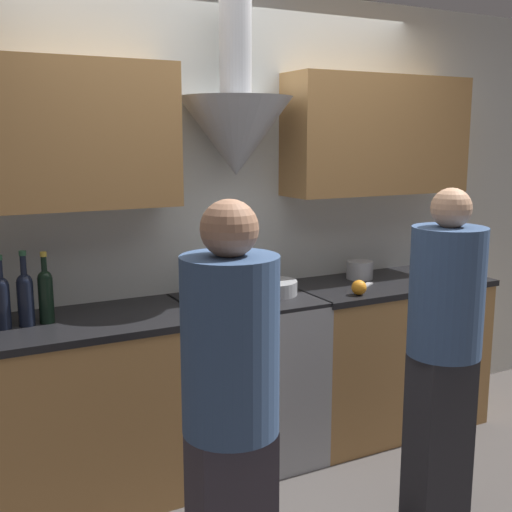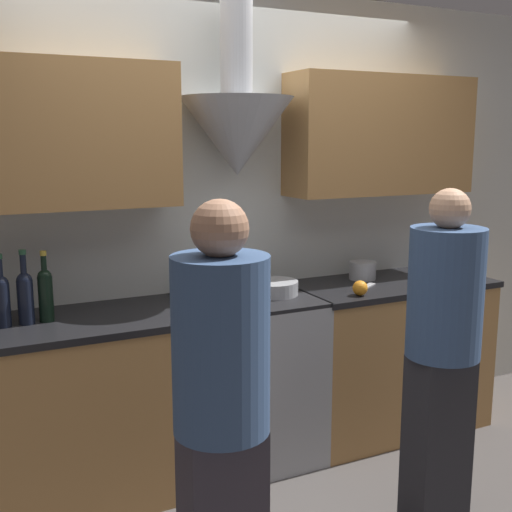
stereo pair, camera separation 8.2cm
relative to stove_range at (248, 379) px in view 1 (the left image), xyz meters
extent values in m
plane|color=#4C4744|center=(0.00, -0.33, -0.47)|extent=(12.00, 12.00, 0.00)
cube|color=silver|center=(0.00, 0.33, 0.83)|extent=(8.40, 0.06, 2.60)
cone|color=#A8AAAF|center=(0.00, 0.13, 1.32)|extent=(0.61, 0.61, 0.41)
cylinder|color=#A8AAAF|center=(0.00, 0.13, 1.81)|extent=(0.17, 0.17, 0.55)
cube|color=#B27F47|center=(-0.94, 0.15, 1.33)|extent=(1.16, 0.32, 0.70)
cube|color=#B27F47|center=(0.96, 0.15, 1.33)|extent=(1.20, 0.32, 0.70)
cube|color=#B27F47|center=(-0.94, 0.00, -0.02)|extent=(1.16, 0.60, 0.90)
cube|color=black|center=(-0.94, 0.00, 0.44)|extent=(1.18, 0.62, 0.03)
cube|color=#B27F47|center=(0.96, 0.00, -0.02)|extent=(1.20, 0.60, 0.90)
cube|color=black|center=(0.96, 0.00, 0.44)|extent=(1.22, 0.62, 0.03)
cube|color=#A8AAAF|center=(0.00, 0.00, -0.01)|extent=(0.72, 0.60, 0.91)
cube|color=black|center=(0.00, -0.30, -0.05)|extent=(0.50, 0.01, 0.41)
cube|color=black|center=(0.00, 0.00, 0.45)|extent=(0.72, 0.60, 0.02)
cube|color=#A8AAAF|center=(0.00, 0.27, 0.39)|extent=(0.72, 0.06, 0.10)
cylinder|color=black|center=(-1.24, 0.02, 0.56)|extent=(0.07, 0.07, 0.20)
sphere|color=black|center=(-1.24, 0.02, 0.67)|extent=(0.07, 0.07, 0.07)
cylinder|color=black|center=(-1.24, 0.02, 0.73)|extent=(0.03, 0.03, 0.10)
cylinder|color=black|center=(-1.13, 0.02, 0.57)|extent=(0.07, 0.07, 0.21)
sphere|color=black|center=(-1.13, 0.02, 0.67)|extent=(0.07, 0.07, 0.07)
cylinder|color=black|center=(-1.13, 0.02, 0.74)|extent=(0.03, 0.03, 0.10)
cylinder|color=#234C33|center=(-1.13, 0.02, 0.80)|extent=(0.03, 0.03, 0.02)
cylinder|color=black|center=(-1.04, 0.02, 0.57)|extent=(0.07, 0.07, 0.22)
sphere|color=black|center=(-1.04, 0.02, 0.68)|extent=(0.07, 0.07, 0.07)
cylinder|color=black|center=(-1.04, 0.02, 0.74)|extent=(0.03, 0.03, 0.08)
cylinder|color=gold|center=(-1.04, 0.02, 0.79)|extent=(0.03, 0.03, 0.02)
cylinder|color=#A8AAAF|center=(-0.16, 0.05, 0.54)|extent=(0.27, 0.27, 0.15)
cylinder|color=#A8AAAF|center=(0.16, 0.02, 0.50)|extent=(0.28, 0.28, 0.08)
sphere|color=orange|center=(0.58, -0.22, 0.50)|extent=(0.08, 0.08, 0.08)
cylinder|color=#A8AAAF|center=(0.84, 0.12, 0.52)|extent=(0.16, 0.16, 0.11)
cube|color=silver|center=(0.75, -0.06, 0.47)|extent=(0.15, 0.11, 0.01)
cube|color=black|center=(0.65, -0.13, 0.47)|extent=(0.09, 0.07, 0.01)
cylinder|color=#38517A|center=(-0.65, -1.17, 0.64)|extent=(0.33, 0.33, 0.60)
sphere|color=#AD7A5B|center=(-0.65, -1.17, 1.03)|extent=(0.19, 0.19, 0.19)
cube|color=#28282D|center=(0.54, -0.92, -0.06)|extent=(0.28, 0.18, 0.81)
cylinder|color=#38517A|center=(0.54, -0.92, 0.64)|extent=(0.33, 0.33, 0.59)
sphere|color=tan|center=(0.54, -0.92, 1.01)|extent=(0.18, 0.18, 0.18)
camera|label=1|loc=(-1.52, -3.01, 1.32)|focal=45.00mm
camera|label=2|loc=(-1.44, -3.05, 1.32)|focal=45.00mm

